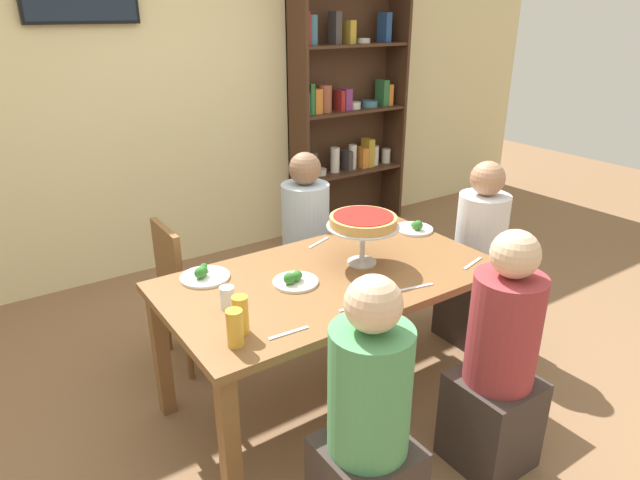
{
  "coord_description": "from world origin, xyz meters",
  "views": [
    {
      "loc": [
        -1.43,
        -2.0,
        1.95
      ],
      "look_at": [
        0.0,
        0.1,
        0.89
      ],
      "focal_mm": 31.24,
      "sensor_mm": 36.0,
      "label": 1
    }
  ],
  "objects_px": {
    "bookshelf": "(345,109)",
    "cutlery_knife_near": "(289,333)",
    "diner_near_left": "(368,437)",
    "cutlery_fork_near": "(357,307)",
    "deep_dish_pizza_stand": "(363,223)",
    "cutlery_spare_fork": "(416,287)",
    "beer_glass_amber_tall": "(235,328)",
    "salad_plate_near_diner": "(204,275)",
    "beer_glass_amber_short": "(241,315)",
    "diner_head_east": "(477,266)",
    "water_glass_clear_near": "(227,297)",
    "cutlery_fork_far": "(473,263)",
    "diner_far_right": "(306,252)",
    "diner_near_right": "(498,371)",
    "salad_plate_spare": "(295,280)",
    "dining_table": "(331,291)",
    "salad_plate_far_diner": "(415,228)",
    "chair_far_left": "(190,286)",
    "cutlery_knife_far": "(319,243)"
  },
  "relations": [
    {
      "from": "diner_near_right",
      "to": "diner_far_right",
      "type": "height_order",
      "value": "same"
    },
    {
      "from": "cutlery_knife_far",
      "to": "diner_far_right",
      "type": "bearing_deg",
      "value": -134.31
    },
    {
      "from": "diner_head_east",
      "to": "deep_dish_pizza_stand",
      "type": "bearing_deg",
      "value": -1.06
    },
    {
      "from": "dining_table",
      "to": "diner_far_right",
      "type": "bearing_deg",
      "value": 65.86
    },
    {
      "from": "beer_glass_amber_short",
      "to": "cutlery_fork_far",
      "type": "distance_m",
      "value": 1.28
    },
    {
      "from": "cutlery_knife_near",
      "to": "water_glass_clear_near",
      "type": "bearing_deg",
      "value": 111.69
    },
    {
      "from": "diner_head_east",
      "to": "beer_glass_amber_tall",
      "type": "bearing_deg",
      "value": 9.7
    },
    {
      "from": "salad_plate_spare",
      "to": "beer_glass_amber_tall",
      "type": "relative_size",
      "value": 1.42
    },
    {
      "from": "chair_far_left",
      "to": "cutlery_spare_fork",
      "type": "bearing_deg",
      "value": 32.56
    },
    {
      "from": "beer_glass_amber_tall",
      "to": "deep_dish_pizza_stand",
      "type": "bearing_deg",
      "value": 20.0
    },
    {
      "from": "beer_glass_amber_tall",
      "to": "water_glass_clear_near",
      "type": "xyz_separation_m",
      "value": [
        0.1,
        0.29,
        -0.03
      ]
    },
    {
      "from": "cutlery_knife_far",
      "to": "cutlery_spare_fork",
      "type": "relative_size",
      "value": 1.0
    },
    {
      "from": "dining_table",
      "to": "cutlery_fork_far",
      "type": "bearing_deg",
      "value": -24.39
    },
    {
      "from": "cutlery_knife_far",
      "to": "cutlery_spare_fork",
      "type": "distance_m",
      "value": 0.71
    },
    {
      "from": "diner_near_right",
      "to": "diner_far_right",
      "type": "distance_m",
      "value": 1.54
    },
    {
      "from": "chair_far_left",
      "to": "cutlery_fork_near",
      "type": "height_order",
      "value": "chair_far_left"
    },
    {
      "from": "bookshelf",
      "to": "salad_plate_spare",
      "type": "xyz_separation_m",
      "value": [
        -1.78,
        -2.0,
        -0.36
      ]
    },
    {
      "from": "diner_near_left",
      "to": "cutlery_spare_fork",
      "type": "height_order",
      "value": "diner_near_left"
    },
    {
      "from": "deep_dish_pizza_stand",
      "to": "water_glass_clear_near",
      "type": "height_order",
      "value": "deep_dish_pizza_stand"
    },
    {
      "from": "beer_glass_amber_short",
      "to": "cutlery_fork_near",
      "type": "xyz_separation_m",
      "value": [
        0.51,
        -0.1,
        -0.08
      ]
    },
    {
      "from": "dining_table",
      "to": "diner_near_right",
      "type": "relative_size",
      "value": 1.43
    },
    {
      "from": "diner_near_right",
      "to": "chair_far_left",
      "type": "relative_size",
      "value": 1.32
    },
    {
      "from": "bookshelf",
      "to": "beer_glass_amber_short",
      "type": "bearing_deg",
      "value": -134.25
    },
    {
      "from": "beer_glass_amber_tall",
      "to": "cutlery_knife_near",
      "type": "relative_size",
      "value": 0.85
    },
    {
      "from": "diner_near_left",
      "to": "cutlery_fork_near",
      "type": "distance_m",
      "value": 0.58
    },
    {
      "from": "cutlery_fork_near",
      "to": "cutlery_knife_far",
      "type": "height_order",
      "value": "same"
    },
    {
      "from": "diner_near_right",
      "to": "diner_head_east",
      "type": "relative_size",
      "value": 1.0
    },
    {
      "from": "chair_far_left",
      "to": "beer_glass_amber_tall",
      "type": "bearing_deg",
      "value": -11.45
    },
    {
      "from": "deep_dish_pizza_stand",
      "to": "diner_near_right",
      "type": "bearing_deg",
      "value": -80.19
    },
    {
      "from": "diner_far_right",
      "to": "salad_plate_near_diner",
      "type": "bearing_deg",
      "value": -62.67
    },
    {
      "from": "beer_glass_amber_tall",
      "to": "chair_far_left",
      "type": "bearing_deg",
      "value": 78.55
    },
    {
      "from": "dining_table",
      "to": "diner_far_right",
      "type": "distance_m",
      "value": 0.86
    },
    {
      "from": "diner_near_right",
      "to": "salad_plate_spare",
      "type": "relative_size",
      "value": 5.27
    },
    {
      "from": "diner_far_right",
      "to": "beer_glass_amber_tall",
      "type": "distance_m",
      "value": 1.5
    },
    {
      "from": "cutlery_spare_fork",
      "to": "diner_far_right",
      "type": "bearing_deg",
      "value": 96.66
    },
    {
      "from": "cutlery_knife_near",
      "to": "cutlery_fork_far",
      "type": "distance_m",
      "value": 1.13
    },
    {
      "from": "salad_plate_near_diner",
      "to": "beer_glass_amber_short",
      "type": "distance_m",
      "value": 0.55
    },
    {
      "from": "water_glass_clear_near",
      "to": "cutlery_fork_far",
      "type": "height_order",
      "value": "water_glass_clear_near"
    },
    {
      "from": "bookshelf",
      "to": "diner_near_left",
      "type": "distance_m",
      "value": 3.46
    },
    {
      "from": "dining_table",
      "to": "salad_plate_far_diner",
      "type": "xyz_separation_m",
      "value": [
        0.75,
        0.2,
        0.11
      ]
    },
    {
      "from": "diner_far_right",
      "to": "salad_plate_near_diner",
      "type": "relative_size",
      "value": 4.79
    },
    {
      "from": "bookshelf",
      "to": "cutlery_knife_near",
      "type": "xyz_separation_m",
      "value": [
        -2.03,
        -2.36,
        -0.38
      ]
    },
    {
      "from": "cutlery_fork_far",
      "to": "cutlery_knife_far",
      "type": "height_order",
      "value": "same"
    },
    {
      "from": "diner_head_east",
      "to": "deep_dish_pizza_stand",
      "type": "relative_size",
      "value": 3.13
    },
    {
      "from": "deep_dish_pizza_stand",
      "to": "cutlery_spare_fork",
      "type": "bearing_deg",
      "value": -83.27
    },
    {
      "from": "salad_plate_far_diner",
      "to": "water_glass_clear_near",
      "type": "bearing_deg",
      "value": -170.71
    },
    {
      "from": "salad_plate_spare",
      "to": "cutlery_fork_near",
      "type": "relative_size",
      "value": 1.21
    },
    {
      "from": "cutlery_knife_near",
      "to": "cutlery_knife_far",
      "type": "distance_m",
      "value": 0.94
    },
    {
      "from": "cutlery_knife_far",
      "to": "cutlery_spare_fork",
      "type": "bearing_deg",
      "value": 75.11
    },
    {
      "from": "diner_head_east",
      "to": "cutlery_knife_near",
      "type": "height_order",
      "value": "diner_head_east"
    }
  ]
}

